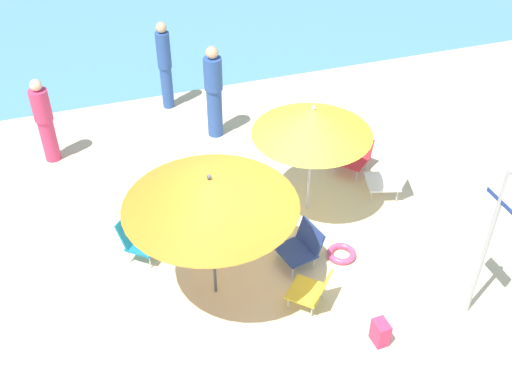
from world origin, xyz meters
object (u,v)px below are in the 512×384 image
Objects in this scene: beach_chair_c at (138,236)px; beach_chair_f at (390,178)px; umbrella_yellow at (313,121)px; beach_chair_d at (354,154)px; person_c at (45,121)px; person_a at (165,65)px; swim_ring at (341,254)px; beach_chair_b at (220,190)px; beach_chair_e at (302,245)px; umbrella_orange at (210,192)px; person_b at (195,211)px; beach_chair_a at (313,290)px; warning_sign at (493,226)px; beach_bag at (380,332)px; person_d at (214,92)px.

beach_chair_f is (4.10, 0.14, -0.04)m from beach_chair_c.
umbrella_yellow reaches higher than beach_chair_f.
beach_chair_d is 0.50× the size of person_c.
swim_ring is (1.48, -5.03, -0.86)m from person_a.
beach_chair_e reaches higher than beach_chair_b.
beach_chair_e is at bearing -107.03° from person_c.
person_a is (0.44, 5.11, -0.80)m from umbrella_orange.
beach_chair_c reaches higher than beach_chair_d.
person_b reaches higher than beach_chair_d.
beach_chair_a is 0.84m from beach_chair_e.
beach_chair_c is at bearing -108.52° from beach_chair_b.
swim_ring is (3.80, -3.87, -0.73)m from person_c.
beach_chair_a is 0.39× the size of person_a.
person_b is at bearing 88.63° from umbrella_orange.
umbrella_orange is 2.38m from beach_chair_b.
swim_ring is at bearing 20.47° from beach_chair_c.
person_a is at bearing 111.64° from warning_sign.
beach_chair_d is 2.28× the size of beach_bag.
beach_chair_a is (1.14, -0.64, -1.43)m from umbrella_orange.
beach_bag is (1.69, -2.65, -0.32)m from person_b.
umbrella_orange is at bearing 35.90° from beach_chair_f.
umbrella_yellow is at bearing 92.49° from swim_ring.
person_d is at bearing 81.98° from person_b.
beach_chair_f reaches higher than beach_chair_b.
person_d is at bearing 74.57° from umbrella_orange.
person_a is (-2.56, 3.10, 0.60)m from beach_chair_d.
beach_chair_b is 2.75m from beach_chair_f.
beach_bag is (1.72, -1.47, -1.54)m from umbrella_orange.
warning_sign is at bearing -157.01° from beach_chair_a.
beach_chair_f reaches higher than beach_chair_a.
person_c reaches higher than beach_chair_d.
person_d is (0.48, 2.02, 0.61)m from beach_chair_b.
beach_chair_a is 2.15m from person_b.
warning_sign reaches higher than person_c.
beach_chair_e is (-0.54, -1.10, -1.29)m from umbrella_yellow.
beach_chair_b is at bearing 2.94° from beach_chair_f.
person_d is at bearing 120.00° from beach_chair_b.
beach_chair_e is 2.60m from warning_sign.
person_c is (-1.88, 3.95, -0.93)m from umbrella_orange.
person_a is at bearing -30.81° from person_c.
beach_chair_a is 4.51m from person_d.
umbrella_yellow is 2.96× the size of beach_chair_e.
beach_chair_c is 3.41m from person_d.
warning_sign is at bearing 51.21° from beach_chair_d.
beach_chair_d is (3.85, 0.96, -0.05)m from beach_chair_c.
beach_chair_f is at bearing 13.33° from person_b.
person_b is at bearing -87.78° from beach_chair_b.
beach_bag is (-1.53, -2.65, -0.15)m from beach_chair_f.
beach_chair_f is at bearing -164.44° from beach_chair_e.
person_c is (-3.03, 4.59, 0.49)m from beach_chair_a.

